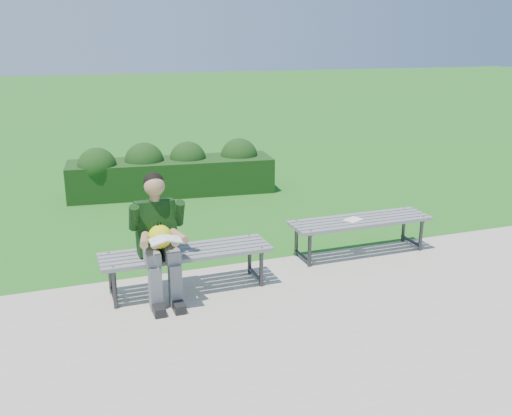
# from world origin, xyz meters

# --- Properties ---
(ground) EXTENTS (80.00, 80.00, 0.00)m
(ground) POSITION_xyz_m (0.00, 0.00, 0.00)
(ground) COLOR #276F13
(ground) RESTS_ON ground
(walkway) EXTENTS (30.00, 3.50, 0.02)m
(walkway) POSITION_xyz_m (0.00, -1.75, 0.01)
(walkway) COLOR #BCB8A0
(walkway) RESTS_ON ground
(hedge) EXTENTS (3.59, 1.26, 0.91)m
(hedge) POSITION_xyz_m (-0.26, 3.58, 0.40)
(hedge) COLOR #0C370C
(hedge) RESTS_ON ground
(bench_left) EXTENTS (1.80, 0.50, 0.46)m
(bench_left) POSITION_xyz_m (-0.97, -0.51, 0.42)
(bench_left) COLOR gray
(bench_left) RESTS_ON walkway
(bench_right) EXTENTS (1.80, 0.50, 0.46)m
(bench_right) POSITION_xyz_m (1.32, -0.19, 0.42)
(bench_right) COLOR gray
(bench_right) RESTS_ON walkway
(seated_boy) EXTENTS (0.56, 0.76, 1.31)m
(seated_boy) POSITION_xyz_m (-1.27, -0.61, 0.71)
(seated_boy) COLOR gray
(seated_boy) RESTS_ON walkway
(paper_sheet) EXTENTS (0.27, 0.23, 0.01)m
(paper_sheet) POSITION_xyz_m (1.22, -0.19, 0.47)
(paper_sheet) COLOR white
(paper_sheet) RESTS_ON bench_right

